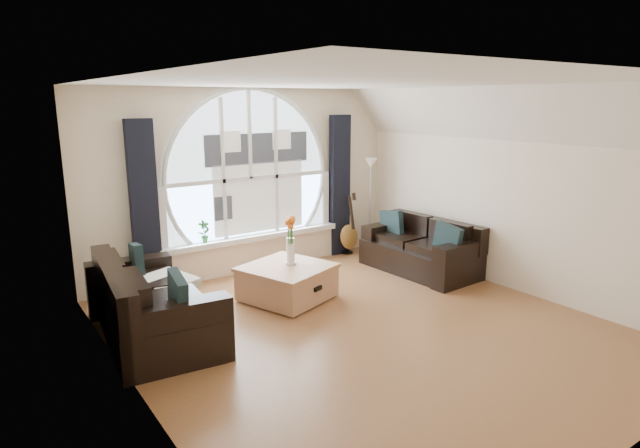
{
  "coord_description": "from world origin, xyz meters",
  "views": [
    {
      "loc": [
        -3.61,
        -4.28,
        2.52
      ],
      "look_at": [
        0.0,
        0.9,
        1.05
      ],
      "focal_mm": 29.83,
      "sensor_mm": 36.0,
      "label": 1
    }
  ],
  "objects": [
    {
      "name": "attic_slope",
      "position": [
        2.2,
        0.0,
        2.35
      ],
      "size": [
        0.92,
        5.5,
        0.72
      ],
      "primitive_type": "cube",
      "color": "silver",
      "rests_on": "ground"
    },
    {
      "name": "wall_front",
      "position": [
        0.0,
        -2.75,
        1.35
      ],
      "size": [
        5.0,
        0.01,
        2.7
      ],
      "primitive_type": "cube",
      "color": "beige",
      "rests_on": "ground"
    },
    {
      "name": "floor_lamp",
      "position": [
        2.05,
        2.38,
        0.8
      ],
      "size": [
        0.24,
        0.24,
        1.6
      ],
      "primitive_type": "cube",
      "color": "#B2B2B2",
      "rests_on": "ground"
    },
    {
      "name": "neighbor_house",
      "position": [
        0.15,
        2.71,
        1.5
      ],
      "size": [
        1.7,
        0.02,
        1.5
      ],
      "primitive_type": "cube",
      "color": "silver",
      "rests_on": "wall_back"
    },
    {
      "name": "curtain_right",
      "position": [
        1.6,
        2.63,
        1.15
      ],
      "size": [
        0.35,
        0.12,
        2.3
      ],
      "primitive_type": "cube",
      "color": "black",
      "rests_on": "ground"
    },
    {
      "name": "wall_left",
      "position": [
        -2.5,
        0.0,
        1.35
      ],
      "size": [
        0.01,
        5.5,
        2.7
      ],
      "primitive_type": "cube",
      "color": "beige",
      "rests_on": "ground"
    },
    {
      "name": "ceiling",
      "position": [
        0.0,
        0.0,
        2.7
      ],
      "size": [
        5.0,
        5.5,
        0.01
      ],
      "primitive_type": "cube",
      "color": "silver",
      "rests_on": "ground"
    },
    {
      "name": "ground",
      "position": [
        0.0,
        0.0,
        0.0
      ],
      "size": [
        5.0,
        5.5,
        0.01
      ],
      "primitive_type": "cube",
      "color": "brown",
      "rests_on": "ground"
    },
    {
      "name": "window_sill",
      "position": [
        0.0,
        2.65,
        0.51
      ],
      "size": [
        2.9,
        0.22,
        0.08
      ],
      "primitive_type": "cube",
      "color": "white",
      "rests_on": "wall_back"
    },
    {
      "name": "arched_window",
      "position": [
        0.0,
        2.72,
        1.62
      ],
      "size": [
        2.6,
        0.06,
        2.15
      ],
      "primitive_type": "cube",
      "color": "silver",
      "rests_on": "wall_back"
    },
    {
      "name": "guitar",
      "position": [
        1.7,
        2.49,
        0.53
      ],
      "size": [
        0.37,
        0.25,
        1.06
      ],
      "primitive_type": "cube",
      "rotation": [
        0.0,
        0.0,
        0.03
      ],
      "color": "brown",
      "rests_on": "ground"
    },
    {
      "name": "sofa_left",
      "position": [
        -2.01,
        1.18,
        0.4
      ],
      "size": [
        1.18,
        2.04,
        0.87
      ],
      "primitive_type": "cube",
      "rotation": [
        0.0,
        0.0,
        -0.11
      ],
      "color": "black",
      "rests_on": "ground"
    },
    {
      "name": "potted_plant",
      "position": [
        -0.78,
        2.65,
        0.71
      ],
      "size": [
        0.18,
        0.14,
        0.33
      ],
      "primitive_type": "imported",
      "rotation": [
        0.0,
        0.0,
        0.12
      ],
      "color": "#1E6023",
      "rests_on": "window_sill"
    },
    {
      "name": "curtain_left",
      "position": [
        -1.6,
        2.63,
        1.15
      ],
      "size": [
        0.35,
        0.12,
        2.3
      ],
      "primitive_type": "cube",
      "color": "black",
      "rests_on": "ground"
    },
    {
      "name": "coffee_chest",
      "position": [
        -0.23,
        1.31,
        0.24
      ],
      "size": [
        1.27,
        1.27,
        0.49
      ],
      "primitive_type": "cube",
      "rotation": [
        0.0,
        0.0,
        0.33
      ],
      "color": "#B27C57",
      "rests_on": "ground"
    },
    {
      "name": "wall_back",
      "position": [
        0.0,
        2.75,
        1.35
      ],
      "size": [
        5.0,
        0.01,
        2.7
      ],
      "primitive_type": "cube",
      "color": "beige",
      "rests_on": "ground"
    },
    {
      "name": "wall_right",
      "position": [
        2.5,
        0.0,
        1.35
      ],
      "size": [
        0.01,
        5.5,
        2.7
      ],
      "primitive_type": "cube",
      "color": "beige",
      "rests_on": "ground"
    },
    {
      "name": "throw_blanket",
      "position": [
        -1.77,
        1.43,
        0.5
      ],
      "size": [
        0.71,
        0.71,
        0.1
      ],
      "primitive_type": "cube",
      "rotation": [
        0.0,
        0.0,
        0.37
      ],
      "color": "silver",
      "rests_on": "sofa_left"
    },
    {
      "name": "window_frame",
      "position": [
        0.0,
        2.69,
        1.62
      ],
      "size": [
        2.76,
        0.08,
        2.15
      ],
      "primitive_type": "cube",
      "color": "white",
      "rests_on": "wall_back"
    },
    {
      "name": "vase_flowers",
      "position": [
        -0.15,
        1.35,
        0.84
      ],
      "size": [
        0.24,
        0.24,
        0.7
      ],
      "primitive_type": "cube",
      "color": "white",
      "rests_on": "coffee_chest"
    },
    {
      "name": "sofa_right",
      "position": [
        2.01,
        1.16,
        0.4
      ],
      "size": [
        0.95,
        1.79,
        0.78
      ],
      "primitive_type": "cube",
      "rotation": [
        0.0,
        0.0,
        0.04
      ],
      "color": "black",
      "rests_on": "ground"
    }
  ]
}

